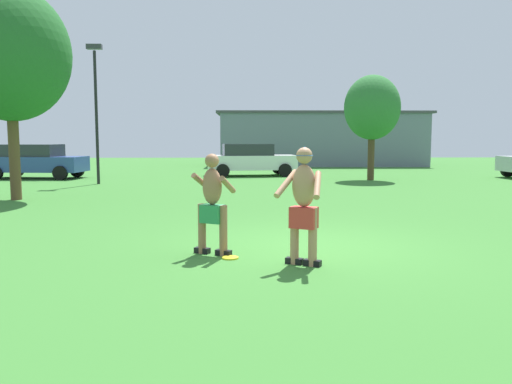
% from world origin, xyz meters
% --- Properties ---
extents(ground_plane, '(80.00, 80.00, 0.00)m').
position_xyz_m(ground_plane, '(0.00, 0.00, 0.00)').
color(ground_plane, '#38752D').
extents(player_with_cap, '(0.73, 0.75, 1.76)m').
position_xyz_m(player_with_cap, '(-0.22, -1.32, 0.97)').
color(player_with_cap, black).
rests_on(player_with_cap, ground_plane).
extents(player_in_green, '(0.73, 0.71, 1.63)m').
position_xyz_m(player_in_green, '(-1.61, -0.59, 0.85)').
color(player_in_green, black).
rests_on(player_in_green, ground_plane).
extents(frisbee, '(0.26, 0.26, 0.03)m').
position_xyz_m(frisbee, '(-1.32, -0.89, 0.01)').
color(frisbee, yellow).
rests_on(frisbee, ground_plane).
extents(car_blue_near_post, '(4.45, 2.36, 1.58)m').
position_xyz_m(car_blue_near_post, '(-10.78, 15.23, 0.82)').
color(car_blue_near_post, '#2D478C').
rests_on(car_blue_near_post, ground_plane).
extents(car_white_far_end, '(4.48, 2.42, 1.58)m').
position_xyz_m(car_white_far_end, '(-0.80, 16.65, 0.82)').
color(car_white_far_end, white).
rests_on(car_white_far_end, ground_plane).
extents(lamp_post, '(0.60, 0.24, 5.59)m').
position_xyz_m(lamp_post, '(-7.08, 12.26, 3.44)').
color(lamp_post, black).
rests_on(lamp_post, ground_plane).
extents(outbuilding_behind_lot, '(14.03, 4.93, 3.60)m').
position_xyz_m(outbuilding_behind_lot, '(4.10, 26.30, 1.81)').
color(outbuilding_behind_lot, slate).
rests_on(outbuilding_behind_lot, ground_plane).
extents(tree_left_field, '(3.54, 3.54, 6.36)m').
position_xyz_m(tree_left_field, '(-8.07, 6.92, 4.35)').
color(tree_left_field, brown).
rests_on(tree_left_field, ground_plane).
extents(tree_right_field, '(2.47, 2.47, 4.64)m').
position_xyz_m(tree_right_field, '(4.54, 14.00, 3.19)').
color(tree_right_field, '#4C3823').
rests_on(tree_right_field, ground_plane).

